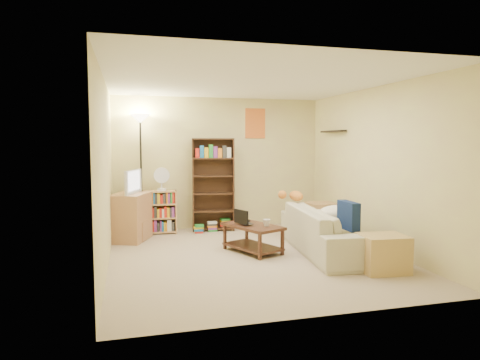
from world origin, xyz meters
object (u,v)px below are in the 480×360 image
object	(u,v)px
desk_fan	(162,178)
floor_lamp	(140,139)
tabby_cat	(294,196)
short_bookshelf	(160,212)
mug	(267,223)
coffee_table	(253,235)
television	(129,182)
sofa	(328,230)
tv_stand	(130,217)
tall_bookshelf	(213,182)
end_cabinet	(383,253)
laptop	(248,223)
side_table	(321,218)

from	to	relation	value
desk_fan	floor_lamp	world-z (taller)	floor_lamp
tabby_cat	short_bookshelf	bearing A→B (deg)	153.51
short_bookshelf	floor_lamp	size ratio (longest dim) A/B	0.36
tabby_cat	mug	world-z (taller)	tabby_cat
coffee_table	television	bearing A→B (deg)	120.48
mug	desk_fan	bearing A→B (deg)	127.23
short_bookshelf	floor_lamp	world-z (taller)	floor_lamp
sofa	tabby_cat	world-z (taller)	tabby_cat
sofa	short_bookshelf	bearing A→B (deg)	56.15
tv_stand	tall_bookshelf	size ratio (longest dim) A/B	0.46
mug	end_cabinet	bearing A→B (deg)	-45.90
coffee_table	laptop	size ratio (longest dim) A/B	2.70
tv_stand	desk_fan	world-z (taller)	desk_fan
coffee_table	sofa	bearing A→B (deg)	-38.12
tabby_cat	tall_bookshelf	size ratio (longest dim) A/B	0.30
short_bookshelf	end_cabinet	size ratio (longest dim) A/B	1.38
television	tall_bookshelf	size ratio (longest dim) A/B	0.39
mug	desk_fan	world-z (taller)	desk_fan
laptop	tv_stand	size ratio (longest dim) A/B	0.50
mug	tv_stand	bearing A→B (deg)	143.64
sofa	floor_lamp	xyz separation A→B (m)	(-2.67, 2.10, 1.38)
tv_stand	tall_bookshelf	xyz separation A→B (m)	(1.52, 0.45, 0.51)
coffee_table	tv_stand	world-z (taller)	tv_stand
mug	side_table	distance (m)	1.89
short_bookshelf	tall_bookshelf	bearing A→B (deg)	3.84
sofa	side_table	distance (m)	1.41
tall_bookshelf	floor_lamp	distance (m)	1.53
television	tall_bookshelf	world-z (taller)	tall_bookshelf
side_table	short_bookshelf	bearing A→B (deg)	167.03
tabby_cat	mug	xyz separation A→B (m)	(-0.74, -0.78, -0.29)
sofa	tv_stand	xyz separation A→B (m)	(-2.88, 1.55, 0.07)
laptop	short_bookshelf	bearing A→B (deg)	29.81
short_bookshelf	end_cabinet	xyz separation A→B (m)	(2.59, -3.06, -0.16)
tall_bookshelf	short_bookshelf	distance (m)	1.12
floor_lamp	short_bookshelf	bearing A→B (deg)	-23.03
short_bookshelf	coffee_table	bearing A→B (deg)	-50.97
laptop	short_bookshelf	size ratio (longest dim) A/B	0.50
laptop	television	distance (m)	2.17
television	floor_lamp	world-z (taller)	floor_lamp
mug	side_table	xyz separation A→B (m)	(1.45, 1.20, -0.19)
mug	coffee_table	bearing A→B (deg)	135.52
coffee_table	short_bookshelf	size ratio (longest dim) A/B	1.36
side_table	television	bearing A→B (deg)	176.04
mug	tall_bookshelf	bearing A→B (deg)	102.82
floor_lamp	end_cabinet	distance (m)	4.56
laptop	end_cabinet	world-z (taller)	end_cabinet
floor_lamp	side_table	xyz separation A→B (m)	(3.18, -0.79, -1.44)
tabby_cat	end_cabinet	xyz separation A→B (m)	(0.43, -1.98, -0.52)
laptop	tv_stand	distance (m)	2.10
short_bookshelf	desk_fan	size ratio (longest dim) A/B	1.87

